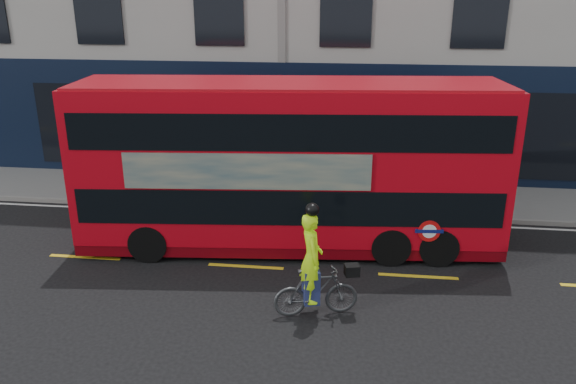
# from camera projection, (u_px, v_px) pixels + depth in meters

# --- Properties ---
(ground) EXTENTS (120.00, 120.00, 0.00)m
(ground) POSITION_uv_depth(u_px,v_px,m) (232.00, 299.00, 11.85)
(ground) COLOR black
(ground) RESTS_ON ground
(pavement) EXTENTS (60.00, 3.00, 0.12)m
(pavement) POSITION_uv_depth(u_px,v_px,m) (276.00, 193.00, 17.91)
(pavement) COLOR slate
(pavement) RESTS_ON ground
(kerb) EXTENTS (60.00, 0.12, 0.13)m
(kerb) POSITION_uv_depth(u_px,v_px,m) (269.00, 210.00, 16.51)
(kerb) COLOR slate
(kerb) RESTS_ON ground
(road_edge_line) EXTENTS (58.00, 0.10, 0.01)m
(road_edge_line) POSITION_uv_depth(u_px,v_px,m) (267.00, 216.00, 16.25)
(road_edge_line) COLOR silver
(road_edge_line) RESTS_ON ground
(lane_dashes) EXTENTS (58.00, 0.12, 0.01)m
(lane_dashes) POSITION_uv_depth(u_px,v_px,m) (246.00, 266.00, 13.26)
(lane_dashes) COLOR yellow
(lane_dashes) RESTS_ON ground
(bus) EXTENTS (10.46, 3.25, 4.15)m
(bus) POSITION_uv_depth(u_px,v_px,m) (291.00, 165.00, 13.72)
(bus) COLOR red
(bus) RESTS_ON ground
(cyclist) EXTENTS (1.77, 0.91, 2.40)m
(cyclist) POSITION_uv_depth(u_px,v_px,m) (314.00, 278.00, 11.01)
(cyclist) COLOR #434648
(cyclist) RESTS_ON ground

